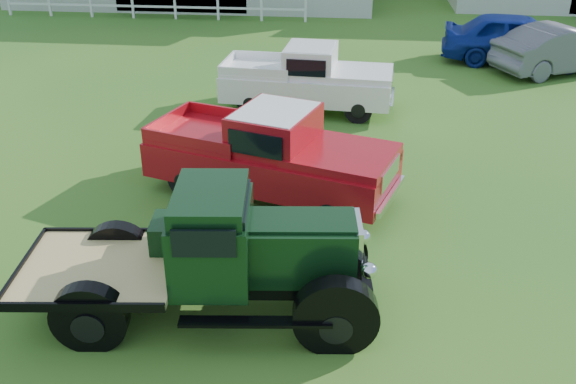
# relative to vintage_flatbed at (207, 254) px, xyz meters

# --- Properties ---
(ground) EXTENTS (120.00, 120.00, 0.00)m
(ground) POSITION_rel_vintage_flatbed_xyz_m (0.82, 1.07, -1.09)
(ground) COLOR #2C6720
(fence_rail) EXTENTS (14.20, 0.16, 1.20)m
(fence_rail) POSITION_rel_vintage_flatbed_xyz_m (-7.18, 21.07, -0.49)
(fence_rail) COLOR white
(fence_rail) RESTS_ON ground
(vintage_flatbed) EXTENTS (5.70, 2.71, 2.19)m
(vintage_flatbed) POSITION_rel_vintage_flatbed_xyz_m (0.00, 0.00, 0.00)
(vintage_flatbed) COLOR black
(vintage_flatbed) RESTS_ON ground
(red_pickup) EXTENTS (5.81, 3.66, 1.98)m
(red_pickup) POSITION_rel_vintage_flatbed_xyz_m (0.45, 4.17, -0.10)
(red_pickup) COLOR #A70F18
(red_pickup) RESTS_ON ground
(white_pickup) EXTENTS (5.15, 2.32, 1.84)m
(white_pickup) POSITION_rel_vintage_flatbed_xyz_m (0.79, 9.62, -0.17)
(white_pickup) COLOR white
(white_pickup) RESTS_ON ground
(misc_car_blue) EXTENTS (5.43, 2.72, 1.78)m
(misc_car_blue) POSITION_rel_vintage_flatbed_xyz_m (7.85, 15.24, -0.20)
(misc_car_blue) COLOR navy
(misc_car_blue) RESTS_ON ground
(misc_car_grey) EXTENTS (5.12, 3.71, 1.61)m
(misc_car_grey) POSITION_rel_vintage_flatbed_xyz_m (9.17, 14.29, -0.29)
(misc_car_grey) COLOR #595860
(misc_car_grey) RESTS_ON ground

